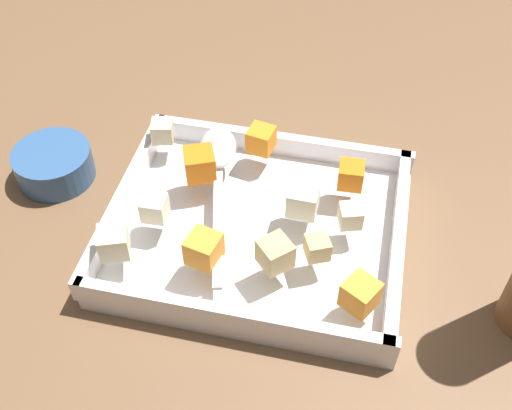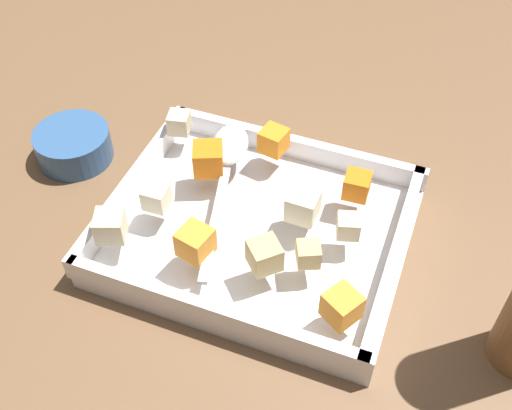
# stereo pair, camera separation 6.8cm
# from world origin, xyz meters

# --- Properties ---
(ground_plane) EXTENTS (4.00, 4.00, 0.00)m
(ground_plane) POSITION_xyz_m (0.00, 0.00, 0.00)
(ground_plane) COLOR brown
(baking_dish) EXTENTS (0.32, 0.27, 0.04)m
(baking_dish) POSITION_xyz_m (0.00, -0.01, 0.01)
(baking_dish) COLOR silver
(baking_dish) RESTS_ON ground_plane
(carrot_chunk_under_handle) EXTENTS (0.03, 0.03, 0.03)m
(carrot_chunk_under_handle) POSITION_xyz_m (-0.09, -0.07, 0.06)
(carrot_chunk_under_handle) COLOR orange
(carrot_chunk_under_handle) RESTS_ON baking_dish
(carrot_chunk_corner_ne) EXTENTS (0.04, 0.04, 0.03)m
(carrot_chunk_corner_ne) POSITION_xyz_m (0.04, 0.07, 0.06)
(carrot_chunk_corner_ne) COLOR orange
(carrot_chunk_corner_ne) RESTS_ON baking_dish
(carrot_chunk_near_left) EXTENTS (0.04, 0.04, 0.03)m
(carrot_chunk_near_left) POSITION_xyz_m (0.08, -0.05, 0.06)
(carrot_chunk_near_left) COLOR orange
(carrot_chunk_near_left) RESTS_ON baking_dish
(carrot_chunk_mid_right) EXTENTS (0.03, 0.03, 0.03)m
(carrot_chunk_mid_right) POSITION_xyz_m (0.02, -0.11, 0.06)
(carrot_chunk_mid_right) COLOR orange
(carrot_chunk_mid_right) RESTS_ON baking_dish
(carrot_chunk_near_spoon) EXTENTS (0.04, 0.04, 0.03)m
(carrot_chunk_near_spoon) POSITION_xyz_m (-0.12, 0.09, 0.06)
(carrot_chunk_near_spoon) COLOR orange
(carrot_chunk_near_spoon) RESTS_ON baking_dish
(potato_chunk_rim_edge) EXTENTS (0.04, 0.04, 0.03)m
(potato_chunk_rim_edge) POSITION_xyz_m (0.13, 0.08, 0.06)
(potato_chunk_rim_edge) COLOR beige
(potato_chunk_rim_edge) RESTS_ON baking_dish
(potato_chunk_corner_nw) EXTENTS (0.03, 0.03, 0.03)m
(potato_chunk_corner_nw) POSITION_xyz_m (0.14, -0.10, 0.06)
(potato_chunk_corner_nw) COLOR beige
(potato_chunk_corner_nw) RESTS_ON baking_dish
(potato_chunk_back_center) EXTENTS (0.03, 0.03, 0.02)m
(potato_chunk_back_center) POSITION_xyz_m (-0.10, -0.02, 0.06)
(potato_chunk_back_center) COLOR beige
(potato_chunk_back_center) RESTS_ON baking_dish
(potato_chunk_far_left) EXTENTS (0.04, 0.04, 0.03)m
(potato_chunk_far_left) POSITION_xyz_m (-0.03, 0.06, 0.06)
(potato_chunk_far_left) COLOR tan
(potato_chunk_far_left) RESTS_ON baking_dish
(potato_chunk_heap_side) EXTENTS (0.03, 0.03, 0.03)m
(potato_chunk_heap_side) POSITION_xyz_m (-0.04, -0.02, 0.06)
(potato_chunk_heap_side) COLOR beige
(potato_chunk_heap_side) RESTS_ON baking_dish
(potato_chunk_front_center) EXTENTS (0.03, 0.03, 0.03)m
(potato_chunk_front_center) POSITION_xyz_m (0.11, 0.02, 0.06)
(potato_chunk_front_center) COLOR beige
(potato_chunk_front_center) RESTS_ON baking_dish
(potato_chunk_corner_se) EXTENTS (0.03, 0.03, 0.02)m
(potato_chunk_corner_se) POSITION_xyz_m (-0.07, 0.04, 0.06)
(potato_chunk_corner_se) COLOR tan
(potato_chunk_corner_se) RESTS_ON baking_dish
(serving_spoon) EXTENTS (0.08, 0.23, 0.02)m
(serving_spoon) POSITION_xyz_m (0.07, -0.08, 0.05)
(serving_spoon) COLOR silver
(serving_spoon) RESTS_ON baking_dish
(small_prep_bowl) EXTENTS (0.10, 0.10, 0.04)m
(small_prep_bowl) POSITION_xyz_m (0.27, -0.05, 0.02)
(small_prep_bowl) COLOR #33598C
(small_prep_bowl) RESTS_ON ground_plane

